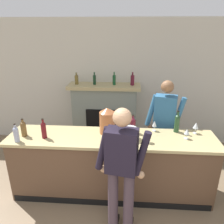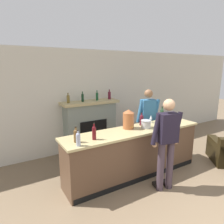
{
  "view_description": "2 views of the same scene",
  "coord_description": "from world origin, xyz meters",
  "px_view_note": "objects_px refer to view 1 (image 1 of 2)",
  "views": [
    {
      "loc": [
        0.18,
        -0.65,
        2.54
      ],
      "look_at": [
        -0.04,
        2.55,
        1.3
      ],
      "focal_mm": 35.0,
      "sensor_mm": 36.0,
      "label": 1
    },
    {
      "loc": [
        -2.48,
        -0.91,
        2.27
      ],
      "look_at": [
        -0.27,
        2.78,
        1.32
      ],
      "focal_mm": 32.0,
      "sensor_mm": 36.0,
      "label": 2
    }
  ],
  "objects_px": {
    "person_bartender": "(164,125)",
    "wine_bottle_cabernet_heavy": "(133,124)",
    "wine_bottle_merlot_tall": "(16,133)",
    "wine_glass_front_right": "(154,124)",
    "wine_bottle_burgundy_dark": "(177,123)",
    "wine_bottle_chardonnay_pale": "(23,128)",
    "wine_glass_by_dispenser": "(187,132)",
    "fireplace_stone": "(105,115)",
    "person_customer": "(121,170)",
    "ice_bucket_steel": "(130,133)",
    "copper_dispenser": "(107,121)",
    "wine_glass_mid_counter": "(148,135)",
    "wine_bottle_rose_blush": "(44,129)",
    "wine_glass_back_row": "(196,126)"
  },
  "relations": [
    {
      "from": "wine_bottle_cabernet_heavy",
      "to": "wine_glass_mid_counter",
      "type": "xyz_separation_m",
      "value": [
        0.21,
        -0.31,
        -0.01
      ]
    },
    {
      "from": "wine_bottle_burgundy_dark",
      "to": "wine_bottle_merlot_tall",
      "type": "relative_size",
      "value": 1.28
    },
    {
      "from": "person_bartender",
      "to": "wine_bottle_rose_blush",
      "type": "height_order",
      "value": "person_bartender"
    },
    {
      "from": "copper_dispenser",
      "to": "wine_bottle_burgundy_dark",
      "type": "xyz_separation_m",
      "value": [
        1.07,
        0.11,
        -0.05
      ]
    },
    {
      "from": "ice_bucket_steel",
      "to": "wine_bottle_burgundy_dark",
      "type": "relative_size",
      "value": 0.62
    },
    {
      "from": "copper_dispenser",
      "to": "wine_glass_back_row",
      "type": "distance_m",
      "value": 1.36
    },
    {
      "from": "copper_dispenser",
      "to": "wine_bottle_merlot_tall",
      "type": "bearing_deg",
      "value": -163.93
    },
    {
      "from": "wine_bottle_cabernet_heavy",
      "to": "wine_bottle_burgundy_dark",
      "type": "bearing_deg",
      "value": 5.44
    },
    {
      "from": "wine_bottle_merlot_tall",
      "to": "wine_glass_back_row",
      "type": "bearing_deg",
      "value": 9.57
    },
    {
      "from": "wine_bottle_rose_blush",
      "to": "person_bartender",
      "type": "bearing_deg",
      "value": 20.76
    },
    {
      "from": "wine_bottle_merlot_tall",
      "to": "wine_glass_front_right",
      "type": "distance_m",
      "value": 2.05
    },
    {
      "from": "wine_bottle_burgundy_dark",
      "to": "wine_bottle_merlot_tall",
      "type": "distance_m",
      "value": 2.38
    },
    {
      "from": "copper_dispenser",
      "to": "wine_glass_back_row",
      "type": "xyz_separation_m",
      "value": [
        1.35,
        0.08,
        -0.08
      ]
    },
    {
      "from": "copper_dispenser",
      "to": "wine_bottle_chardonnay_pale",
      "type": "bearing_deg",
      "value": -171.23
    },
    {
      "from": "wine_bottle_chardonnay_pale",
      "to": "wine_glass_mid_counter",
      "type": "relative_size",
      "value": 1.68
    },
    {
      "from": "wine_bottle_rose_blush",
      "to": "wine_glass_mid_counter",
      "type": "relative_size",
      "value": 1.84
    },
    {
      "from": "ice_bucket_steel",
      "to": "wine_glass_by_dispenser",
      "type": "xyz_separation_m",
      "value": [
        0.83,
        0.05,
        0.03
      ]
    },
    {
      "from": "fireplace_stone",
      "to": "wine_bottle_chardonnay_pale",
      "type": "relative_size",
      "value": 6.03
    },
    {
      "from": "wine_bottle_merlot_tall",
      "to": "wine_glass_by_dispenser",
      "type": "xyz_separation_m",
      "value": [
        2.44,
        0.25,
        -0.01
      ]
    },
    {
      "from": "person_bartender",
      "to": "wine_bottle_cabernet_heavy",
      "type": "bearing_deg",
      "value": -142.49
    },
    {
      "from": "fireplace_stone",
      "to": "wine_bottle_rose_blush",
      "type": "bearing_deg",
      "value": -112.47
    },
    {
      "from": "wine_bottle_chardonnay_pale",
      "to": "wine_glass_back_row",
      "type": "bearing_deg",
      "value": 5.91
    },
    {
      "from": "wine_glass_front_right",
      "to": "wine_glass_back_row",
      "type": "bearing_deg",
      "value": -4.0
    },
    {
      "from": "wine_bottle_merlot_tall",
      "to": "wine_glass_mid_counter",
      "type": "bearing_deg",
      "value": 3.08
    },
    {
      "from": "person_customer",
      "to": "wine_glass_mid_counter",
      "type": "bearing_deg",
      "value": 59.08
    },
    {
      "from": "wine_bottle_rose_blush",
      "to": "person_customer",
      "type": "bearing_deg",
      "value": -28.53
    },
    {
      "from": "wine_bottle_chardonnay_pale",
      "to": "wine_glass_front_right",
      "type": "distance_m",
      "value": 1.99
    },
    {
      "from": "ice_bucket_steel",
      "to": "wine_bottle_chardonnay_pale",
      "type": "xyz_separation_m",
      "value": [
        -1.58,
        -0.03,
        0.04
      ]
    },
    {
      "from": "wine_bottle_burgundy_dark",
      "to": "person_customer",
      "type": "bearing_deg",
      "value": -130.36
    },
    {
      "from": "fireplace_stone",
      "to": "wine_glass_front_right",
      "type": "distance_m",
      "value": 1.71
    },
    {
      "from": "wine_bottle_burgundy_dark",
      "to": "wine_glass_front_right",
      "type": "distance_m",
      "value": 0.34
    },
    {
      "from": "wine_bottle_chardonnay_pale",
      "to": "wine_glass_by_dispenser",
      "type": "height_order",
      "value": "wine_bottle_chardonnay_pale"
    },
    {
      "from": "wine_glass_front_right",
      "to": "wine_bottle_rose_blush",
      "type": "bearing_deg",
      "value": -167.93
    },
    {
      "from": "wine_glass_by_dispenser",
      "to": "wine_bottle_rose_blush",
      "type": "bearing_deg",
      "value": -176.71
    },
    {
      "from": "wine_glass_front_right",
      "to": "wine_glass_by_dispenser",
      "type": "bearing_deg",
      "value": -27.59
    },
    {
      "from": "wine_glass_mid_counter",
      "to": "person_customer",
      "type": "bearing_deg",
      "value": -120.92
    },
    {
      "from": "person_bartender",
      "to": "copper_dispenser",
      "type": "height_order",
      "value": "person_bartender"
    },
    {
      "from": "wine_bottle_merlot_tall",
      "to": "wine_glass_back_row",
      "type": "height_order",
      "value": "wine_bottle_merlot_tall"
    },
    {
      "from": "wine_bottle_cabernet_heavy",
      "to": "wine_bottle_merlot_tall",
      "type": "xyz_separation_m",
      "value": [
        -1.66,
        -0.41,
        -0.01
      ]
    },
    {
      "from": "wine_bottle_rose_blush",
      "to": "wine_glass_front_right",
      "type": "xyz_separation_m",
      "value": [
        1.64,
        0.35,
        -0.02
      ]
    },
    {
      "from": "ice_bucket_steel",
      "to": "wine_bottle_burgundy_dark",
      "type": "xyz_separation_m",
      "value": [
        0.73,
        0.27,
        0.07
      ]
    },
    {
      "from": "person_customer",
      "to": "wine_bottle_rose_blush",
      "type": "height_order",
      "value": "person_customer"
    },
    {
      "from": "ice_bucket_steel",
      "to": "wine_glass_mid_counter",
      "type": "xyz_separation_m",
      "value": [
        0.26,
        -0.1,
        0.04
      ]
    },
    {
      "from": "wine_bottle_chardonnay_pale",
      "to": "wine_glass_back_row",
      "type": "relative_size",
      "value": 1.57
    },
    {
      "from": "wine_bottle_burgundy_dark",
      "to": "wine_bottle_rose_blush",
      "type": "height_order",
      "value": "wine_bottle_burgundy_dark"
    },
    {
      "from": "person_bartender",
      "to": "copper_dispenser",
      "type": "xyz_separation_m",
      "value": [
        -0.94,
        -0.47,
        0.25
      ]
    },
    {
      "from": "person_customer",
      "to": "wine_glass_back_row",
      "type": "bearing_deg",
      "value": 40.25
    },
    {
      "from": "wine_bottle_burgundy_dark",
      "to": "wine_bottle_chardonnay_pale",
      "type": "bearing_deg",
      "value": -172.48
    },
    {
      "from": "wine_bottle_burgundy_dark",
      "to": "wine_glass_mid_counter",
      "type": "distance_m",
      "value": 0.6
    },
    {
      "from": "person_customer",
      "to": "wine_bottle_burgundy_dark",
      "type": "xyz_separation_m",
      "value": [
        0.83,
        0.97,
        0.21
      ]
    }
  ]
}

